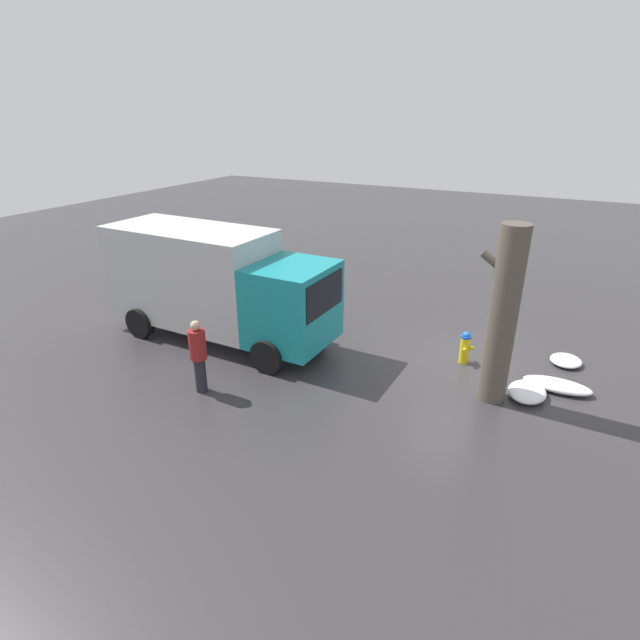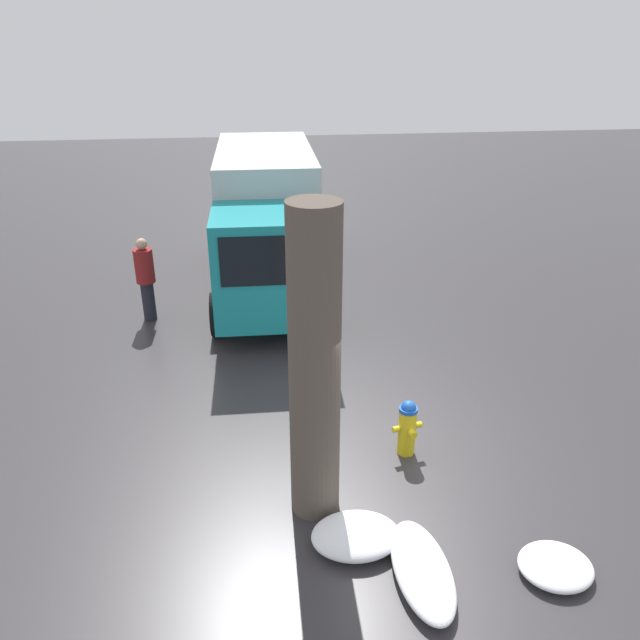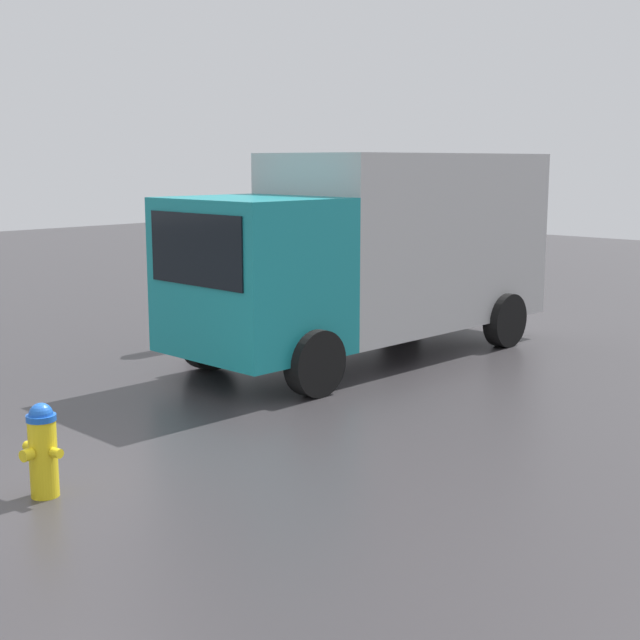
% 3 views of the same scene
% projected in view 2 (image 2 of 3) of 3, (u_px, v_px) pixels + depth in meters
% --- Properties ---
extents(ground_plane, '(60.00, 60.00, 0.00)m').
position_uv_depth(ground_plane, '(405.00, 452.00, 9.33)').
color(ground_plane, '#333033').
extents(fire_hydrant, '(0.37, 0.47, 0.89)m').
position_uv_depth(fire_hydrant, '(407.00, 427.00, 9.13)').
color(fire_hydrant, yellow).
rests_on(fire_hydrant, ground_plane).
extents(tree_trunk, '(0.96, 0.63, 4.11)m').
position_uv_depth(tree_trunk, '(315.00, 369.00, 7.43)').
color(tree_trunk, brown).
rests_on(tree_trunk, ground_plane).
extents(delivery_truck, '(6.84, 2.61, 3.19)m').
position_uv_depth(delivery_truck, '(267.00, 219.00, 14.52)').
color(delivery_truck, teal).
rests_on(delivery_truck, ground_plane).
extents(pedestrian, '(0.40, 0.40, 1.83)m').
position_uv_depth(pedestrian, '(146.00, 276.00, 13.15)').
color(pedestrian, '#23232D').
rests_on(pedestrian, ground_plane).
extents(snow_pile_by_hydrant, '(0.79, 0.87, 0.20)m').
position_uv_depth(snow_pile_by_hydrant, '(555.00, 566.00, 7.23)').
color(snow_pile_by_hydrant, white).
rests_on(snow_pile_by_hydrant, ground_plane).
extents(snow_pile_curbside, '(0.85, 1.10, 0.27)m').
position_uv_depth(snow_pile_curbside, '(356.00, 536.00, 7.62)').
color(snow_pile_curbside, white).
rests_on(snow_pile_curbside, ground_plane).
extents(snow_pile_by_tree, '(1.56, 0.65, 0.25)m').
position_uv_depth(snow_pile_by_tree, '(422.00, 570.00, 7.16)').
color(snow_pile_by_tree, white).
rests_on(snow_pile_by_tree, ground_plane).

